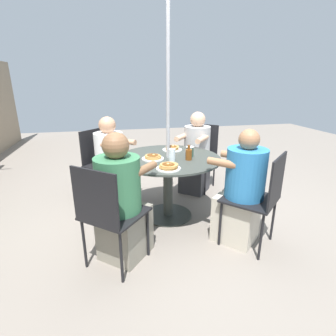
% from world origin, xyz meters
% --- Properties ---
extents(ground_plane, '(12.00, 12.00, 0.00)m').
position_xyz_m(ground_plane, '(0.00, 0.00, 0.00)').
color(ground_plane, gray).
extents(patio_table, '(1.18, 1.18, 0.73)m').
position_xyz_m(patio_table, '(0.00, 0.00, 0.57)').
color(patio_table, '#383D38').
rests_on(patio_table, ground).
extents(umbrella_pole, '(0.04, 0.04, 2.44)m').
position_xyz_m(umbrella_pole, '(0.00, 0.00, 1.22)').
color(umbrella_pole, '#ADADB2').
rests_on(umbrella_pole, ground).
extents(patio_chair_north, '(0.65, 0.65, 0.94)m').
position_xyz_m(patio_chair_north, '(-0.81, 0.67, 0.54)').
color(patio_chair_north, black).
rests_on(patio_chair_north, ground).
extents(diner_north, '(0.60, 0.59, 1.16)m').
position_xyz_m(diner_north, '(-0.67, 0.55, 0.52)').
color(diner_north, gray).
rests_on(diner_north, ground).
extents(patio_chair_east, '(0.65, 0.65, 0.94)m').
position_xyz_m(patio_chair_east, '(-0.77, -0.71, 0.54)').
color(patio_chair_east, black).
rests_on(patio_chair_east, ground).
extents(diner_east, '(0.58, 0.58, 1.14)m').
position_xyz_m(diner_east, '(-0.64, -0.59, 0.51)').
color(diner_east, beige).
rests_on(diner_east, ground).
extents(patio_chair_south, '(0.65, 0.65, 0.94)m').
position_xyz_m(patio_chair_south, '(0.81, -0.66, 0.54)').
color(patio_chair_south, black).
rests_on(patio_chair_south, ground).
extents(diner_south, '(0.62, 0.60, 1.14)m').
position_xyz_m(diner_south, '(0.67, -0.55, 0.52)').
color(diner_south, '#3D3D42').
rests_on(diner_south, ground).
extents(patio_chair_west, '(0.65, 0.65, 0.94)m').
position_xyz_m(patio_chair_west, '(0.72, 0.76, 0.54)').
color(patio_chair_west, black).
rests_on(patio_chair_west, ground).
extents(diner_west, '(0.57, 0.58, 1.12)m').
position_xyz_m(diner_west, '(0.59, 0.63, 0.51)').
color(diner_west, slate).
rests_on(diner_west, ground).
extents(pancake_plate_a, '(0.24, 0.24, 0.06)m').
position_xyz_m(pancake_plate_a, '(-0.04, 0.18, 0.75)').
color(pancake_plate_a, white).
rests_on(pancake_plate_a, patio_table).
extents(pancake_plate_b, '(0.24, 0.24, 0.06)m').
position_xyz_m(pancake_plate_b, '(0.30, -0.12, 0.75)').
color(pancake_plate_b, white).
rests_on(pancake_plate_b, patio_table).
extents(pancake_plate_c, '(0.24, 0.24, 0.06)m').
position_xyz_m(pancake_plate_c, '(-0.41, 0.08, 0.75)').
color(pancake_plate_c, white).
rests_on(pancake_plate_c, patio_table).
extents(syrup_bottle, '(0.09, 0.07, 0.16)m').
position_xyz_m(syrup_bottle, '(-0.14, -0.20, 0.79)').
color(syrup_bottle, brown).
rests_on(syrup_bottle, patio_table).
extents(coffee_cup, '(0.09, 0.09, 0.12)m').
position_xyz_m(coffee_cup, '(-0.02, -0.25, 0.79)').
color(coffee_cup, '#33513D').
rests_on(coffee_cup, patio_table).
extents(drinking_glass_a, '(0.07, 0.07, 0.13)m').
position_xyz_m(drinking_glass_a, '(-0.15, -0.01, 0.80)').
color(drinking_glass_a, silver).
rests_on(drinking_glass_a, patio_table).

